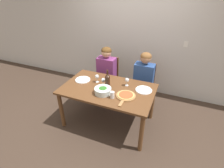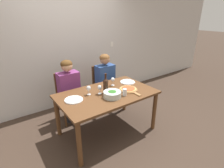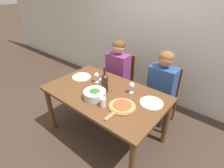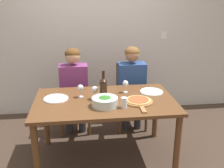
% 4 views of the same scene
% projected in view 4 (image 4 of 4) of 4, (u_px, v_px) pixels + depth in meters
% --- Properties ---
extents(ground_plane, '(40.00, 40.00, 0.00)m').
position_uv_depth(ground_plane, '(105.00, 157.00, 3.19)').
color(ground_plane, '#3D2D23').
extents(back_wall, '(10.00, 0.06, 2.70)m').
position_uv_depth(back_wall, '(96.00, 30.00, 4.09)').
color(back_wall, silver).
rests_on(back_wall, ground).
extents(dining_table, '(1.57, 0.95, 0.75)m').
position_uv_depth(dining_table, '(105.00, 107.00, 2.97)').
color(dining_table, brown).
rests_on(dining_table, ground).
extents(chair_left, '(0.42, 0.42, 0.93)m').
position_uv_depth(chair_left, '(75.00, 96.00, 3.77)').
color(chair_left, brown).
rests_on(chair_left, ground).
extents(chair_right, '(0.42, 0.42, 0.93)m').
position_uv_depth(chair_right, '(130.00, 93.00, 3.86)').
color(chair_right, brown).
rests_on(chair_right, ground).
extents(person_woman, '(0.47, 0.51, 1.21)m').
position_uv_depth(person_woman, '(74.00, 83.00, 3.59)').
color(person_woman, '#28282D').
rests_on(person_woman, ground).
extents(person_man, '(0.47, 0.51, 1.21)m').
position_uv_depth(person_man, '(132.00, 81.00, 3.68)').
color(person_man, '#28282D').
rests_on(person_man, ground).
extents(wine_bottle, '(0.08, 0.08, 0.34)m').
position_uv_depth(wine_bottle, '(103.00, 88.00, 2.91)').
color(wine_bottle, black).
rests_on(wine_bottle, dining_table).
extents(broccoli_bowl, '(0.28, 0.28, 0.10)m').
position_uv_depth(broccoli_bowl, '(105.00, 102.00, 2.76)').
color(broccoli_bowl, silver).
rests_on(broccoli_bowl, dining_table).
extents(dinner_plate_left, '(0.28, 0.28, 0.02)m').
position_uv_depth(dinner_plate_left, '(56.00, 99.00, 2.95)').
color(dinner_plate_left, white).
rests_on(dinner_plate_left, dining_table).
extents(dinner_plate_right, '(0.28, 0.28, 0.02)m').
position_uv_depth(dinner_plate_right, '(151.00, 92.00, 3.16)').
color(dinner_plate_right, white).
rests_on(dinner_plate_right, dining_table).
extents(pizza_on_board, '(0.31, 0.45, 0.04)m').
position_uv_depth(pizza_on_board, '(139.00, 101.00, 2.87)').
color(pizza_on_board, '#9E7042').
rests_on(pizza_on_board, dining_table).
extents(wine_glass_left, '(0.07, 0.07, 0.15)m').
position_uv_depth(wine_glass_left, '(80.00, 88.00, 2.99)').
color(wine_glass_left, silver).
rests_on(wine_glass_left, dining_table).
extents(wine_glass_right, '(0.07, 0.07, 0.15)m').
position_uv_depth(wine_glass_right, '(125.00, 84.00, 3.14)').
color(wine_glass_right, silver).
rests_on(wine_glass_right, dining_table).
extents(wine_glass_centre, '(0.07, 0.07, 0.15)m').
position_uv_depth(wine_glass_centre, '(95.00, 90.00, 2.94)').
color(wine_glass_centre, silver).
rests_on(wine_glass_centre, dining_table).
extents(water_tumbler, '(0.07, 0.07, 0.11)m').
position_uv_depth(water_tumbler, '(124.00, 103.00, 2.72)').
color(water_tumbler, silver).
rests_on(water_tumbler, dining_table).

